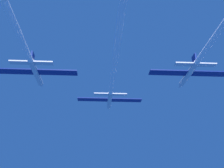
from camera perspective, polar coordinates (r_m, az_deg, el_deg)
jet_lead at (r=59.61m, az=0.43°, el=3.31°), size 18.07×65.25×2.99m
jet_left_wing at (r=48.15m, az=-19.40°, el=11.04°), size 18.07×58.02×2.99m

